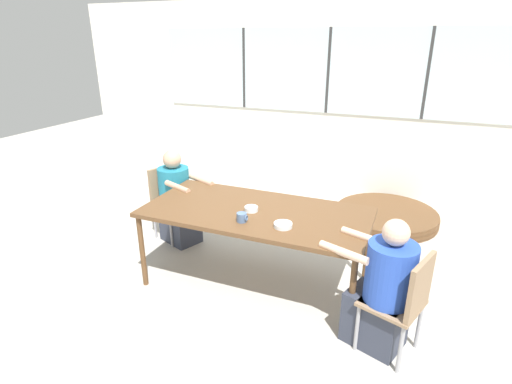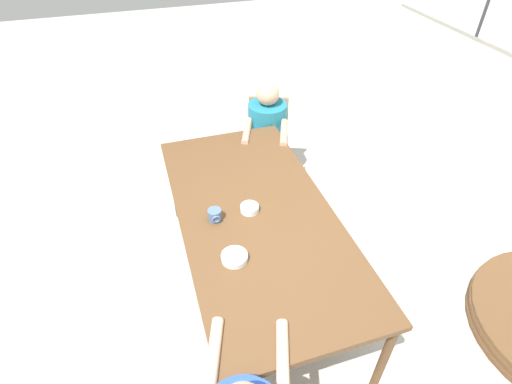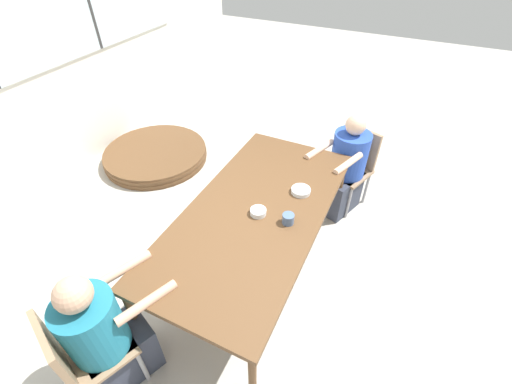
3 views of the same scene
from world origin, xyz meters
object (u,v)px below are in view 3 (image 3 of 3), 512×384
chair_for_man_blue_shirt (354,162)px  bowl_white_shallow (258,212)px  person_woman_green_shirt (107,337)px  bowl_cereal (301,191)px  chair_for_woman_green_shirt (79,353)px  folded_table_stack (156,155)px  person_man_blue_shirt (344,171)px  coffee_mug (288,219)px

chair_for_man_blue_shirt → bowl_white_shallow: chair_for_man_blue_shirt is taller
chair_for_man_blue_shirt → person_woman_green_shirt: bearing=88.9°
chair_for_man_blue_shirt → bowl_cereal: chair_for_man_blue_shirt is taller
chair_for_man_blue_shirt → bowl_white_shallow: 1.50m
chair_for_woman_green_shirt → bowl_white_shallow: (1.31, -0.58, 0.29)m
chair_for_woman_green_shirt → folded_table_stack: size_ratio=0.65×
chair_for_woman_green_shirt → person_man_blue_shirt: (2.54, -0.97, -0.03)m
chair_for_man_blue_shirt → person_woman_green_shirt: (-2.55, 0.96, -0.02)m
coffee_mug → bowl_white_shallow: coffee_mug is taller
chair_for_man_blue_shirt → folded_table_stack: 2.49m
chair_for_woman_green_shirt → chair_for_man_blue_shirt: size_ratio=1.00×
coffee_mug → bowl_white_shallow: size_ratio=0.77×
bowl_cereal → folded_table_stack: size_ratio=0.12×
chair_for_man_blue_shirt → coffee_mug: bearing=100.8°
person_man_blue_shirt → person_woman_green_shirt: bearing=88.8°
person_woman_green_shirt → bowl_white_shallow: bearing=88.0°
chair_for_woman_green_shirt → person_man_blue_shirt: size_ratio=0.79×
chair_for_woman_green_shirt → chair_for_man_blue_shirt: 2.89m
chair_for_man_blue_shirt → bowl_white_shallow: bearing=91.7°
bowl_white_shallow → chair_for_woman_green_shirt: bearing=156.2°
person_woman_green_shirt → bowl_cereal: bearing=86.8°
coffee_mug → folded_table_stack: (1.07, 2.22, -0.74)m
chair_for_woman_green_shirt → person_man_blue_shirt: 2.72m
chair_for_woman_green_shirt → coffee_mug: size_ratio=9.05×
person_man_blue_shirt → bowl_white_shallow: 1.33m
coffee_mug → bowl_white_shallow: 0.24m
person_woman_green_shirt → folded_table_stack: person_woman_green_shirt is taller
coffee_mug → folded_table_stack: bearing=64.3°
chair_for_man_blue_shirt → bowl_cereal: size_ratio=5.46×
person_man_blue_shirt → bowl_cereal: (-0.86, 0.19, 0.32)m
person_woman_green_shirt → coffee_mug: size_ratio=11.61×
bowl_white_shallow → person_man_blue_shirt: bearing=-17.7°
coffee_mug → person_woman_green_shirt: bearing=147.2°
person_man_blue_shirt → bowl_cereal: bearing=97.2°
bowl_cereal → folded_table_stack: (0.70, 2.19, -0.72)m
bowl_white_shallow → bowl_cereal: size_ratio=0.79×
chair_for_man_blue_shirt → person_man_blue_shirt: (-0.16, 0.06, -0.03)m
chair_for_woman_green_shirt → bowl_cereal: (1.69, -0.78, 0.29)m
person_man_blue_shirt → coffee_mug: 1.28m
person_man_blue_shirt → coffee_mug: (-1.22, 0.16, 0.34)m
person_woman_green_shirt → person_man_blue_shirt: person_woman_green_shirt is taller
person_woman_green_shirt → folded_table_stack: size_ratio=0.84×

